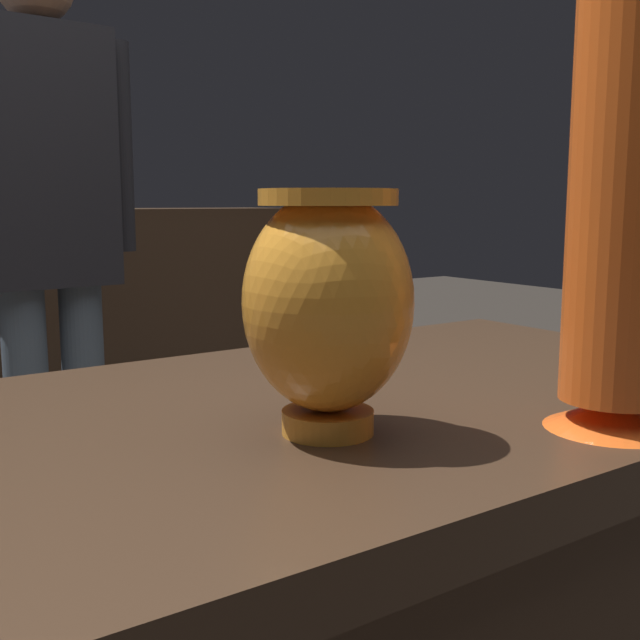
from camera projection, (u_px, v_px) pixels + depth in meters
name	position (u px, v px, depth m)	size (l,w,h in m)	color
vase_centerpiece	(328.00, 302.00, 0.72)	(0.16, 0.16, 0.23)	orange
vase_tall_behind	(624.00, 213.00, 0.72)	(0.13, 0.13, 0.43)	#E55B1E
shelf_vase_right	(89.00, 188.00, 2.94)	(0.13, 0.13, 0.11)	#2D429E
visitor_center_back	(47.00, 224.00, 1.95)	(0.47, 0.20, 1.63)	slate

